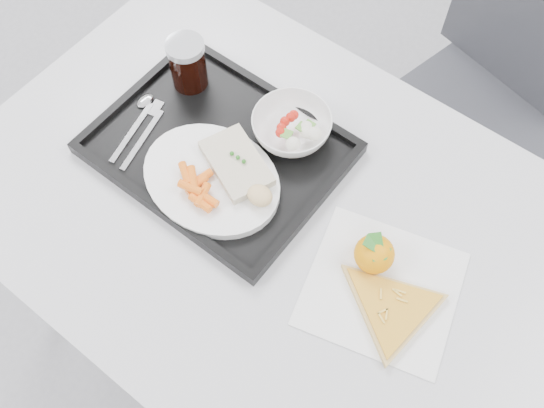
% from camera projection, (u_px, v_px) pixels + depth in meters
% --- Properties ---
extents(room, '(6.04, 7.04, 2.84)m').
position_uv_depth(room, '(33.00, 86.00, 0.42)').
color(room, slate).
rests_on(room, ground).
extents(table, '(1.20, 0.80, 0.75)m').
position_uv_depth(table, '(282.00, 231.00, 1.16)').
color(table, silver).
rests_on(table, ground).
extents(chair, '(0.51, 0.51, 0.93)m').
position_uv_depth(chair, '(490.00, 86.00, 1.51)').
color(chair, '#34353B').
rests_on(chair, ground).
extents(tray, '(0.45, 0.35, 0.03)m').
position_uv_depth(tray, '(218.00, 149.00, 1.16)').
color(tray, black).
rests_on(tray, table).
extents(dinner_plate, '(0.27, 0.27, 0.02)m').
position_uv_depth(dinner_plate, '(212.00, 179.00, 1.11)').
color(dinner_plate, white).
rests_on(dinner_plate, tray).
extents(fish_fillet, '(0.17, 0.14, 0.03)m').
position_uv_depth(fish_fillet, '(236.00, 163.00, 1.10)').
color(fish_fillet, beige).
rests_on(fish_fillet, dinner_plate).
extents(bread_roll, '(0.05, 0.05, 0.03)m').
position_uv_depth(bread_roll, '(260.00, 196.00, 1.06)').
color(bread_roll, tan).
rests_on(bread_roll, dinner_plate).
extents(salad_bowl, '(0.15, 0.15, 0.05)m').
position_uv_depth(salad_bowl, '(292.00, 126.00, 1.15)').
color(salad_bowl, white).
rests_on(salad_bowl, tray).
extents(cola_glass, '(0.07, 0.07, 0.11)m').
position_uv_depth(cola_glass, '(188.00, 63.00, 1.18)').
color(cola_glass, black).
rests_on(cola_glass, tray).
extents(cutlery, '(0.10, 0.17, 0.01)m').
position_uv_depth(cutlery, '(142.00, 122.00, 1.18)').
color(cutlery, silver).
rests_on(cutlery, tray).
extents(napkin, '(0.30, 0.30, 0.00)m').
position_uv_depth(napkin, '(382.00, 289.00, 1.03)').
color(napkin, white).
rests_on(napkin, table).
extents(tangerine, '(0.09, 0.09, 0.07)m').
position_uv_depth(tangerine, '(374.00, 254.00, 1.03)').
color(tangerine, orange).
rests_on(tangerine, napkin).
extents(pizza_slice, '(0.25, 0.25, 0.02)m').
position_uv_depth(pizza_slice, '(391.00, 308.00, 1.01)').
color(pizza_slice, '#DEBC64').
rests_on(pizza_slice, napkin).
extents(carrot_pile, '(0.11, 0.07, 0.03)m').
position_uv_depth(carrot_pile, '(197.00, 187.00, 1.08)').
color(carrot_pile, orange).
rests_on(carrot_pile, dinner_plate).
extents(salad_contents, '(0.08, 0.08, 0.02)m').
position_uv_depth(salad_contents, '(299.00, 130.00, 1.13)').
color(salad_contents, red).
rests_on(salad_contents, salad_bowl).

